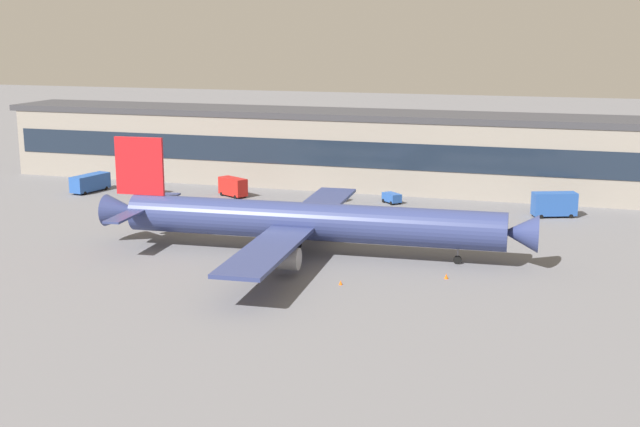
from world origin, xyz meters
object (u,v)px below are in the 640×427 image
at_px(traffic_cone_0, 242,270).
at_px(traffic_cone_2, 341,283).
at_px(crew_van, 151,187).
at_px(fuel_truck, 90,182).
at_px(airliner, 305,221).
at_px(catering_truck, 555,203).
at_px(follow_me_car, 334,195).
at_px(baggage_tug, 392,197).
at_px(traffic_cone_1, 446,276).
at_px(stair_truck, 233,186).

height_order(traffic_cone_0, traffic_cone_2, traffic_cone_0).
xyz_separation_m(crew_van, fuel_truck, (-12.83, -0.66, 0.42)).
relative_size(fuel_truck, traffic_cone_2, 15.48).
xyz_separation_m(airliner, catering_truck, (32.69, 34.59, -2.40)).
bearing_deg(follow_me_car, baggage_tug, 4.12).
xyz_separation_m(catering_truck, traffic_cone_1, (-12.04, -40.61, -1.97)).
bearing_deg(traffic_cone_2, follow_me_car, 107.00).
bearing_deg(crew_van, traffic_cone_0, -49.82).
bearing_deg(traffic_cone_2, catering_truck, 62.85).
distance_m(crew_van, traffic_cone_1, 72.29).
relative_size(crew_van, traffic_cone_0, 8.41).
xyz_separation_m(airliner, follow_me_car, (-6.39, 36.68, -3.61)).
bearing_deg(traffic_cone_1, fuel_truck, 153.56).
relative_size(airliner, crew_van, 11.67).
height_order(airliner, baggage_tug, airliner).
distance_m(airliner, catering_truck, 47.65).
bearing_deg(fuel_truck, crew_van, 2.96).
distance_m(stair_truck, traffic_cone_2, 58.48).
xyz_separation_m(follow_me_car, traffic_cone_2, (15.00, -49.05, -0.81)).
distance_m(crew_van, follow_me_car, 34.99).
xyz_separation_m(airliner, traffic_cone_0, (-5.08, -10.87, -4.38)).
bearing_deg(follow_me_car, traffic_cone_2, -73.00).
relative_size(airliner, traffic_cone_1, 95.66).
bearing_deg(traffic_cone_0, airliner, 64.94).
relative_size(baggage_tug, traffic_cone_2, 7.02).
bearing_deg(baggage_tug, traffic_cone_0, -100.98).
bearing_deg(airliner, stair_truck, 126.33).
relative_size(follow_me_car, stair_truck, 0.72).
height_order(fuel_truck, catering_truck, catering_truck).
distance_m(stair_truck, fuel_truck, 28.41).
height_order(baggage_tug, traffic_cone_1, baggage_tug).
bearing_deg(traffic_cone_1, airliner, 163.74).
relative_size(baggage_tug, fuel_truck, 0.45).
xyz_separation_m(baggage_tug, traffic_cone_2, (4.31, -49.82, -0.80)).
bearing_deg(traffic_cone_1, catering_truck, 73.49).
bearing_deg(baggage_tug, traffic_cone_2, -85.05).
bearing_deg(follow_me_car, crew_van, -171.77).
relative_size(stair_truck, catering_truck, 0.84).
height_order(stair_truck, catering_truck, catering_truck).
height_order(crew_van, traffic_cone_1, crew_van).
height_order(follow_me_car, traffic_cone_0, follow_me_car).
xyz_separation_m(stair_truck, traffic_cone_2, (34.32, -47.33, -1.69)).
bearing_deg(traffic_cone_1, baggage_tug, 110.62).
relative_size(stair_truck, traffic_cone_1, 9.91).
relative_size(follow_me_car, fuel_truck, 0.52).
xyz_separation_m(crew_van, follow_me_car, (34.62, 5.01, -0.37)).
relative_size(airliner, traffic_cone_0, 98.23).
xyz_separation_m(baggage_tug, crew_van, (-45.31, -5.78, 0.37)).
height_order(follow_me_car, stair_truck, stair_truck).
bearing_deg(follow_me_car, stair_truck, -174.90).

